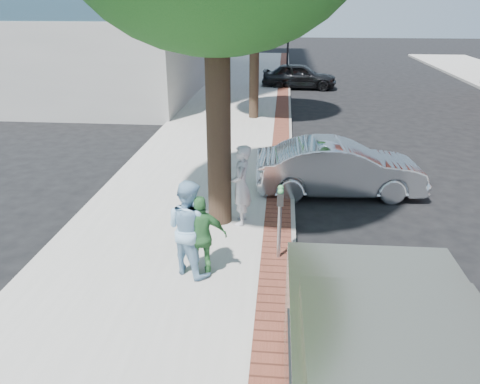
# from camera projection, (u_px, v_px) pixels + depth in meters

# --- Properties ---
(ground) EXTENTS (120.00, 120.00, 0.00)m
(ground) POSITION_uv_depth(u_px,v_px,m) (239.00, 272.00, 8.87)
(ground) COLOR black
(ground) RESTS_ON ground
(sidewalk) EXTENTS (5.00, 60.00, 0.15)m
(sidewalk) POSITION_uv_depth(u_px,v_px,m) (218.00, 145.00, 16.33)
(sidewalk) COLOR #9E9991
(sidewalk) RESTS_ON ground
(brick_strip) EXTENTS (0.60, 60.00, 0.01)m
(brick_strip) POSITION_uv_depth(u_px,v_px,m) (281.00, 145.00, 16.12)
(brick_strip) COLOR brown
(brick_strip) RESTS_ON sidewalk
(curb) EXTENTS (0.10, 60.00, 0.15)m
(curb) POSITION_uv_depth(u_px,v_px,m) (291.00, 147.00, 16.12)
(curb) COLOR gray
(curb) RESTS_ON ground
(office_base) EXTENTS (18.20, 22.20, 4.00)m
(office_base) POSITION_uv_depth(u_px,v_px,m) (67.00, 47.00, 29.46)
(office_base) COLOR gray
(office_base) RESTS_ON ground
(signal_near) EXTENTS (0.70, 0.15, 3.80)m
(signal_near) POSITION_uv_depth(u_px,v_px,m) (288.00, 45.00, 28.19)
(signal_near) COLOR black
(signal_near) RESTS_ON ground
(parking_meter) EXTENTS (0.12, 0.32, 1.47)m
(parking_meter) POSITION_uv_depth(u_px,v_px,m) (280.00, 208.00, 8.69)
(parking_meter) COLOR gray
(parking_meter) RESTS_ON sidewalk
(person_gray) EXTENTS (0.44, 0.66, 1.80)m
(person_gray) POSITION_uv_depth(u_px,v_px,m) (241.00, 185.00, 10.17)
(person_gray) COLOR #BBBAC0
(person_gray) RESTS_ON sidewalk
(person_officer) EXTENTS (1.10, 1.04, 1.79)m
(person_officer) POSITION_uv_depth(u_px,v_px,m) (189.00, 228.00, 8.29)
(person_officer) COLOR #8DB9DA
(person_officer) RESTS_ON sidewalk
(person_green) EXTENTS (0.96, 0.56, 1.54)m
(person_green) POSITION_uv_depth(u_px,v_px,m) (202.00, 237.00, 8.24)
(person_green) COLOR #3A8141
(person_green) RESTS_ON sidewalk
(sedan_silver) EXTENTS (4.44, 1.84, 1.43)m
(sedan_silver) POSITION_uv_depth(u_px,v_px,m) (339.00, 168.00, 12.20)
(sedan_silver) COLOR silver
(sedan_silver) RESTS_ON ground
(bg_car) EXTENTS (4.32, 1.92, 1.44)m
(bg_car) POSITION_uv_depth(u_px,v_px,m) (299.00, 76.00, 26.89)
(bg_car) COLOR black
(bg_car) RESTS_ON ground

